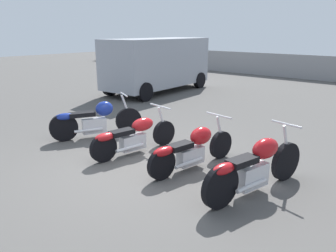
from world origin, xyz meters
name	(u,v)px	position (x,y,z in m)	size (l,w,h in m)	color
ground_plane	(143,166)	(0.00, 0.00, 0.00)	(60.00, 60.00, 0.00)	#514F4C
motorcycle_slot_0	(95,120)	(-2.15, 0.51, 0.44)	(1.08, 2.06, 1.02)	black
motorcycle_slot_1	(134,136)	(-0.64, 0.36, 0.39)	(0.69, 2.11, 0.93)	black
motorcycle_slot_2	(192,148)	(0.76, 0.55, 0.40)	(0.65, 2.11, 0.93)	black
motorcycle_slot_3	(255,167)	(2.10, 0.42, 0.46)	(0.71, 2.25, 1.04)	black
parked_van	(157,63)	(-5.32, 6.09, 1.22)	(2.36, 5.06, 2.20)	#999EA8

